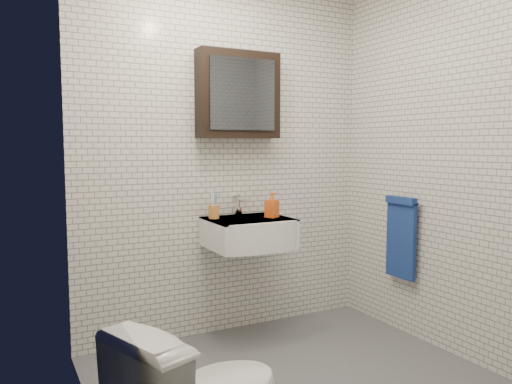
# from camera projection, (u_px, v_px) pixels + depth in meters

# --- Properties ---
(room_shell) EXTENTS (2.22, 2.02, 2.51)m
(room_shell) POSITION_uv_depth(u_px,v_px,m) (305.00, 123.00, 2.66)
(room_shell) COLOR silver
(room_shell) RESTS_ON ground
(washbasin) EXTENTS (0.55, 0.50, 0.20)m
(washbasin) POSITION_uv_depth(u_px,v_px,m) (251.00, 233.00, 3.40)
(washbasin) COLOR white
(washbasin) RESTS_ON room_shell
(faucet) EXTENTS (0.06, 0.20, 0.15)m
(faucet) POSITION_uv_depth(u_px,v_px,m) (239.00, 206.00, 3.56)
(faucet) COLOR silver
(faucet) RESTS_ON washbasin
(mirror_cabinet) EXTENTS (0.60, 0.15, 0.60)m
(mirror_cabinet) POSITION_uv_depth(u_px,v_px,m) (238.00, 95.00, 3.48)
(mirror_cabinet) COLOR black
(mirror_cabinet) RESTS_ON room_shell
(towel_rail) EXTENTS (0.09, 0.30, 0.58)m
(towel_rail) POSITION_uv_depth(u_px,v_px,m) (401.00, 234.00, 3.52)
(towel_rail) COLOR silver
(towel_rail) RESTS_ON room_shell
(toothbrush_cup) EXTENTS (0.09, 0.09, 0.20)m
(toothbrush_cup) POSITION_uv_depth(u_px,v_px,m) (214.00, 211.00, 3.41)
(toothbrush_cup) COLOR orange
(toothbrush_cup) RESTS_ON washbasin
(soap_bottle) EXTENTS (0.11, 0.11, 0.17)m
(soap_bottle) POSITION_uv_depth(u_px,v_px,m) (272.00, 205.00, 3.46)
(soap_bottle) COLOR orange
(soap_bottle) RESTS_ON washbasin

